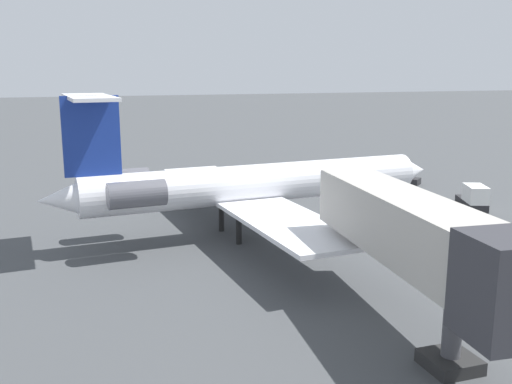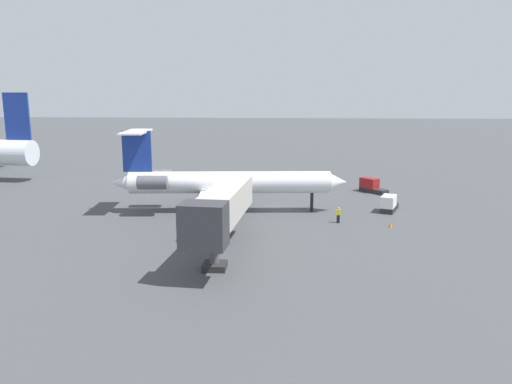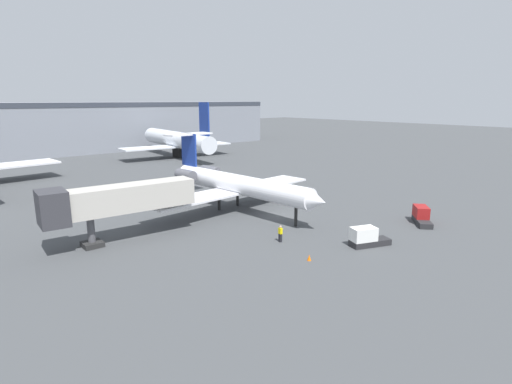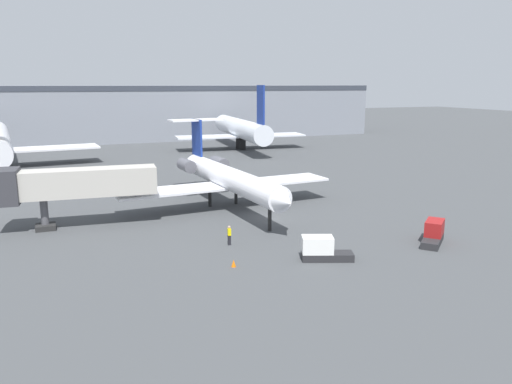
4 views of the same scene
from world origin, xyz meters
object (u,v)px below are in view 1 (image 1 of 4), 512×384
(ground_crew_marshaller, at_px, (450,222))
(jet_bridge, at_px, (427,240))
(regional_jet, at_px, (244,183))
(baggage_tug_lead, at_px, (394,174))
(baggage_tug_trailing, at_px, (474,198))

(ground_crew_marshaller, bearing_deg, jet_bridge, 139.76)
(ground_crew_marshaller, bearing_deg, regional_jet, 72.45)
(jet_bridge, bearing_deg, regional_jet, 7.40)
(baggage_tug_lead, relative_size, baggage_tug_trailing, 0.93)
(jet_bridge, xyz_separation_m, baggage_tug_lead, (29.20, -16.65, -3.40))
(baggage_tug_trailing, bearing_deg, ground_crew_marshaller, 131.24)
(jet_bridge, xyz_separation_m, baggage_tug_trailing, (18.06, -16.89, -3.40))
(jet_bridge, relative_size, baggage_tug_trailing, 3.52)
(regional_jet, distance_m, baggage_tug_lead, 22.77)
(baggage_tug_trailing, bearing_deg, jet_bridge, 136.91)
(jet_bridge, bearing_deg, ground_crew_marshaller, -40.24)
(ground_crew_marshaller, relative_size, baggage_tug_lead, 0.43)
(regional_jet, bearing_deg, baggage_tug_lead, -56.24)
(ground_crew_marshaller, bearing_deg, baggage_tug_trailing, -48.76)
(baggage_tug_trailing, bearing_deg, baggage_tug_lead, 1.26)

